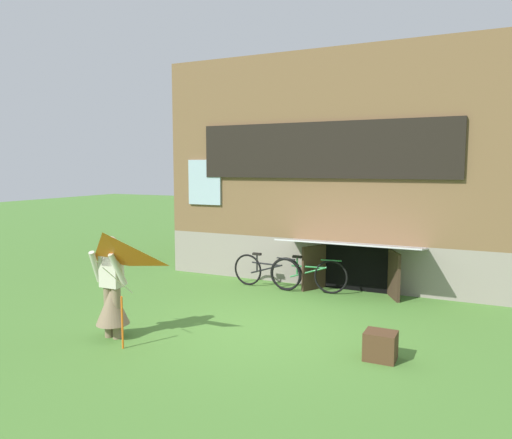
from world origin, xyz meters
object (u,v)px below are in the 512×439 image
(bicycle_green, at_px, (308,275))
(bicycle_black, at_px, (266,271))
(kite, at_px, (104,264))
(wooden_crate, at_px, (380,346))
(person, at_px, (112,295))

(bicycle_green, bearing_deg, bicycle_black, 177.91)
(kite, bearing_deg, bicycle_black, 83.65)
(bicycle_black, bearing_deg, wooden_crate, -38.53)
(kite, relative_size, bicycle_black, 0.98)
(bicycle_black, bearing_deg, kite, -90.78)
(wooden_crate, bearing_deg, kite, -157.43)
(bicycle_black, distance_m, wooden_crate, 4.32)
(kite, height_order, bicycle_black, kite)
(bicycle_green, distance_m, bicycle_black, 0.96)
(kite, distance_m, wooden_crate, 4.06)
(bicycle_green, distance_m, wooden_crate, 3.75)
(person, xyz_separation_m, wooden_crate, (3.99, 0.92, -0.48))
(kite, relative_size, wooden_crate, 3.80)
(person, distance_m, wooden_crate, 4.12)
(kite, xyz_separation_m, bicycle_black, (0.50, 4.50, -0.95))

